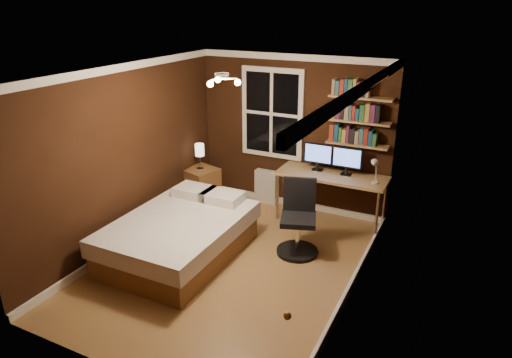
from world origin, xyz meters
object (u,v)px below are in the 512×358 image
at_px(bed, 181,236).
at_px(nightstand, 201,186).
at_px(bedside_lamp, 200,157).
at_px(desk_lamp, 375,171).
at_px(monitor_left, 318,157).
at_px(desk, 332,178).
at_px(office_chair, 298,225).
at_px(monitor_right, 347,161).
at_px(radiator, 266,187).

xyz_separation_m(bed, nightstand, (-0.68, 1.59, 0.02)).
xyz_separation_m(bedside_lamp, desk_lamp, (2.84, 0.13, 0.18)).
xyz_separation_m(nightstand, desk_lamp, (2.84, 0.13, 0.70)).
bearing_deg(monitor_left, bedside_lamp, -169.45).
xyz_separation_m(desk, monitor_left, (-0.26, 0.08, 0.28)).
relative_size(nightstand, desk_lamp, 1.40).
bearing_deg(office_chair, desk, 65.22).
distance_m(bed, monitor_right, 2.68).
height_order(desk, office_chair, office_chair).
distance_m(radiator, monitor_right, 1.57).
distance_m(bedside_lamp, monitor_right, 2.41).
bearing_deg(office_chair, radiator, 111.23).
bearing_deg(desk_lamp, nightstand, -177.47).
xyz_separation_m(bedside_lamp, desk, (2.18, 0.27, -0.10)).
distance_m(bedside_lamp, office_chair, 2.26).
xyz_separation_m(desk, monitor_right, (0.19, 0.08, 0.28)).
height_order(monitor_right, office_chair, monitor_right).
height_order(bed, nightstand, bed).
distance_m(radiator, monitor_left, 1.19).
height_order(bed, desk, desk).
relative_size(radiator, monitor_right, 1.27).
relative_size(nightstand, radiator, 1.07).
distance_m(bed, office_chair, 1.60).
xyz_separation_m(radiator, monitor_right, (1.39, -0.14, 0.72)).
bearing_deg(monitor_left, monitor_right, 0.00).
xyz_separation_m(bed, monitor_right, (1.69, 1.95, 0.71)).
bearing_deg(desk, bedside_lamp, -172.83).
bearing_deg(radiator, office_chair, -50.20).
height_order(radiator, office_chair, office_chair).
relative_size(desk, monitor_left, 3.64).
relative_size(radiator, monitor_left, 1.27).
height_order(bed, office_chair, office_chair).
bearing_deg(monitor_right, monitor_left, 180.00).
xyz_separation_m(bed, bedside_lamp, (-0.68, 1.59, 0.54)).
bearing_deg(nightstand, office_chair, -4.41).
distance_m(desk_lamp, office_chair, 1.35).
bearing_deg(monitor_left, desk, -17.69).
relative_size(radiator, desk_lamp, 1.32).
relative_size(radiator, desk, 0.35).
bearing_deg(office_chair, monitor_right, 56.55).
distance_m(nightstand, monitor_right, 2.50).
bearing_deg(desk_lamp, desk, 167.26).
bearing_deg(desk, bed, -128.89).
xyz_separation_m(radiator, monitor_left, (0.94, -0.14, 0.72)).
xyz_separation_m(desk, desk_lamp, (0.66, -0.15, 0.28)).
xyz_separation_m(bed, monitor_left, (1.24, 1.95, 0.71)).
bearing_deg(bed, office_chair, 29.68).
bearing_deg(nightstand, bedside_lamp, 0.00).
distance_m(desk, office_chair, 1.13).
bearing_deg(monitor_right, radiator, 174.19).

